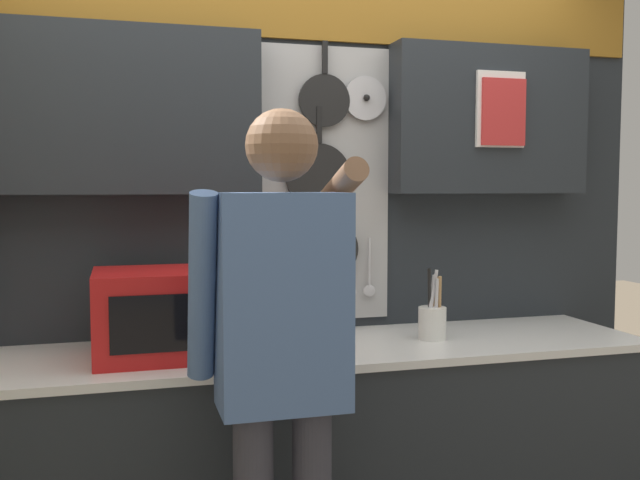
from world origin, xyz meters
TOP-DOWN VIEW (x-y plane):
  - base_cabinet_counter at (0.00, -0.00)m, footprint 2.51×0.66m
  - back_wall_unit at (-0.00, 0.29)m, footprint 3.08×0.23m
  - microwave at (-0.63, -0.02)m, footprint 0.50×0.39m
  - knife_block at (-0.16, -0.02)m, footprint 0.12×0.15m
  - utensil_crock at (0.42, -0.02)m, footprint 0.11×0.11m
  - person at (-0.32, -0.56)m, footprint 0.54×0.66m

SIDE VIEW (x-z plane):
  - base_cabinet_counter at x=0.00m, z-range 0.00..0.89m
  - utensil_crock at x=0.42m, z-range 0.83..1.12m
  - knife_block at x=-0.16m, z-range 0.86..1.12m
  - person at x=-0.32m, z-range 0.17..1.90m
  - microwave at x=-0.63m, z-range 0.90..1.21m
  - back_wall_unit at x=0.00m, z-range 0.24..2.78m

